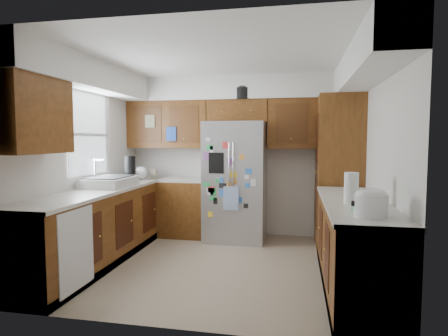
{
  "coord_description": "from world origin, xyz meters",
  "views": [
    {
      "loc": [
        0.91,
        -4.4,
        1.54
      ],
      "look_at": [
        -0.01,
        0.35,
        1.17
      ],
      "focal_mm": 30.0,
      "sensor_mm": 36.0,
      "label": 1
    }
  ],
  "objects_px": {
    "fridge": "(236,181)",
    "rice_cooker": "(371,202)",
    "paper_towel": "(351,188)",
    "pantry": "(338,172)"
  },
  "relations": [
    {
      "from": "rice_cooker",
      "to": "fridge",
      "type": "bearing_deg",
      "value": 121.27
    },
    {
      "from": "rice_cooker",
      "to": "paper_towel",
      "type": "height_order",
      "value": "paper_towel"
    },
    {
      "from": "paper_towel",
      "to": "pantry",
      "type": "bearing_deg",
      "value": 87.8
    },
    {
      "from": "pantry",
      "to": "paper_towel",
      "type": "height_order",
      "value": "pantry"
    },
    {
      "from": "pantry",
      "to": "paper_towel",
      "type": "distance_m",
      "value": 1.82
    },
    {
      "from": "fridge",
      "to": "rice_cooker",
      "type": "height_order",
      "value": "fridge"
    },
    {
      "from": "fridge",
      "to": "rice_cooker",
      "type": "relative_size",
      "value": 6.55
    },
    {
      "from": "fridge",
      "to": "paper_towel",
      "type": "distance_m",
      "value": 2.36
    },
    {
      "from": "pantry",
      "to": "fridge",
      "type": "distance_m",
      "value": 1.51
    },
    {
      "from": "rice_cooker",
      "to": "paper_towel",
      "type": "xyz_separation_m",
      "value": [
        -0.07,
        0.6,
        0.03
      ]
    }
  ]
}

